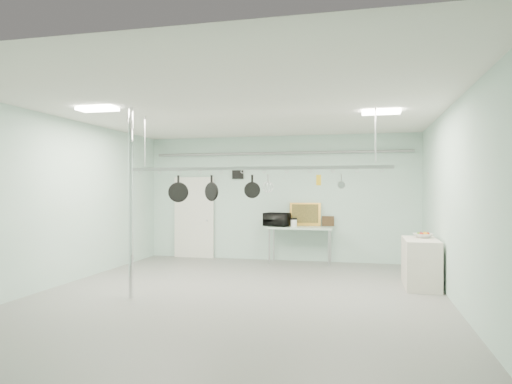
% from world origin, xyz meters
% --- Properties ---
extents(floor, '(8.00, 8.00, 0.00)m').
position_xyz_m(floor, '(0.00, 0.00, 0.00)').
color(floor, gray).
rests_on(floor, ground).
extents(ceiling, '(7.00, 8.00, 0.02)m').
position_xyz_m(ceiling, '(0.00, 0.00, 3.19)').
color(ceiling, silver).
rests_on(ceiling, back_wall).
extents(back_wall, '(7.00, 0.02, 3.20)m').
position_xyz_m(back_wall, '(0.00, 3.99, 1.60)').
color(back_wall, silver).
rests_on(back_wall, floor).
extents(right_wall, '(0.02, 8.00, 3.20)m').
position_xyz_m(right_wall, '(3.49, 0.00, 1.60)').
color(right_wall, silver).
rests_on(right_wall, floor).
extents(door, '(1.10, 0.10, 2.20)m').
position_xyz_m(door, '(-2.30, 3.94, 1.05)').
color(door, silver).
rests_on(door, floor).
extents(wall_vent, '(0.30, 0.04, 0.30)m').
position_xyz_m(wall_vent, '(-1.10, 3.97, 2.25)').
color(wall_vent, black).
rests_on(wall_vent, back_wall).
extents(conduit_pipe, '(6.60, 0.07, 0.07)m').
position_xyz_m(conduit_pipe, '(0.00, 3.90, 2.75)').
color(conduit_pipe, gray).
rests_on(conduit_pipe, back_wall).
extents(chrome_pole, '(0.08, 0.08, 3.20)m').
position_xyz_m(chrome_pole, '(-1.70, -0.60, 1.60)').
color(chrome_pole, silver).
rests_on(chrome_pole, floor).
extents(prep_table, '(1.60, 0.70, 0.91)m').
position_xyz_m(prep_table, '(0.60, 3.60, 0.83)').
color(prep_table, silver).
rests_on(prep_table, floor).
extents(side_cabinet, '(0.60, 1.20, 0.90)m').
position_xyz_m(side_cabinet, '(3.15, 1.40, 0.45)').
color(side_cabinet, beige).
rests_on(side_cabinet, floor).
extents(pot_rack, '(4.80, 0.06, 1.00)m').
position_xyz_m(pot_rack, '(0.20, 0.30, 2.23)').
color(pot_rack, '#B7B7BC').
rests_on(pot_rack, ceiling).
extents(light_panel_left, '(0.65, 0.30, 0.05)m').
position_xyz_m(light_panel_left, '(-2.20, -0.80, 3.16)').
color(light_panel_left, white).
rests_on(light_panel_left, ceiling).
extents(light_panel_right, '(0.65, 0.30, 0.05)m').
position_xyz_m(light_panel_right, '(2.40, 0.60, 3.16)').
color(light_panel_right, white).
rests_on(light_panel_right, ceiling).
extents(microwave, '(0.69, 0.55, 0.33)m').
position_xyz_m(microwave, '(0.02, 3.59, 1.07)').
color(microwave, black).
rests_on(microwave, prep_table).
extents(coffee_canister, '(0.18, 0.18, 0.18)m').
position_xyz_m(coffee_canister, '(0.45, 3.50, 0.99)').
color(coffee_canister, white).
rests_on(coffee_canister, prep_table).
extents(painting_large, '(0.79, 0.17, 0.58)m').
position_xyz_m(painting_large, '(0.68, 3.90, 1.20)').
color(painting_large, gold).
rests_on(painting_large, prep_table).
extents(painting_small, '(0.31, 0.11, 0.25)m').
position_xyz_m(painting_small, '(1.25, 3.90, 1.03)').
color(painting_small, '#382613').
rests_on(painting_small, prep_table).
extents(fruit_bowl, '(0.45, 0.45, 0.08)m').
position_xyz_m(fruit_bowl, '(3.22, 1.61, 0.94)').
color(fruit_bowl, silver).
rests_on(fruit_bowl, side_cabinet).
extents(skillet_left, '(0.35, 0.22, 0.50)m').
position_xyz_m(skillet_left, '(-1.23, 0.30, 1.84)').
color(skillet_left, black).
rests_on(skillet_left, pot_rack).
extents(skillet_mid, '(0.33, 0.22, 0.47)m').
position_xyz_m(skillet_mid, '(-0.58, 0.30, 1.85)').
color(skillet_mid, black).
rests_on(skillet_mid, pot_rack).
extents(skillet_right, '(0.29, 0.15, 0.39)m').
position_xyz_m(skillet_right, '(0.18, 0.30, 1.89)').
color(skillet_right, black).
rests_on(skillet_right, pot_rack).
extents(whisk, '(0.23, 0.23, 0.35)m').
position_xyz_m(whisk, '(0.47, 0.30, 1.91)').
color(whisk, '#A9A8AD').
rests_on(whisk, pot_rack).
extents(grater, '(0.08, 0.04, 0.20)m').
position_xyz_m(grater, '(1.35, 0.30, 1.98)').
color(grater, gold).
rests_on(grater, pot_rack).
extents(saucepan, '(0.15, 0.11, 0.23)m').
position_xyz_m(saucepan, '(1.74, 0.30, 1.97)').
color(saucepan, silver).
rests_on(saucepan, pot_rack).
extents(fruit_cluster, '(0.24, 0.24, 0.09)m').
position_xyz_m(fruit_cluster, '(3.22, 1.61, 0.98)').
color(fruit_cluster, '#AE2010').
rests_on(fruit_cluster, fruit_bowl).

